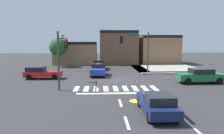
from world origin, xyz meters
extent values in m
plane|color=#302D30|center=(0.00, 0.00, 0.00)|extent=(120.00, 120.00, 0.00)
cube|color=silver|center=(-3.61, -4.50, 0.00)|extent=(0.45, 2.45, 0.01)
cube|color=silver|center=(-2.71, -4.50, 0.00)|extent=(0.45, 2.45, 0.01)
cube|color=silver|center=(-1.81, -4.50, 0.00)|extent=(0.45, 2.45, 0.01)
cube|color=silver|center=(-0.90, -4.50, 0.00)|extent=(0.45, 2.45, 0.01)
cube|color=silver|center=(0.00, -4.50, 0.00)|extent=(0.45, 2.45, 0.01)
cube|color=silver|center=(0.90, -4.50, 0.00)|extent=(0.45, 2.45, 0.01)
cube|color=silver|center=(1.81, -4.50, 0.00)|extent=(0.45, 2.45, 0.01)
cube|color=silver|center=(2.71, -4.50, 0.00)|extent=(0.45, 2.45, 0.01)
cube|color=silver|center=(3.61, -4.50, 0.00)|extent=(0.45, 2.45, 0.01)
cube|color=white|center=(0.00, -6.50, 0.00)|extent=(6.80, 0.50, 0.01)
cube|color=white|center=(0.00, -9.50, 0.00)|extent=(0.16, 2.00, 0.01)
cube|color=white|center=(0.00, -13.50, 0.00)|extent=(0.16, 2.00, 0.01)
cylinder|color=yellow|center=(1.27, -9.09, 0.00)|extent=(1.15, 1.15, 0.01)
cylinder|color=white|center=(1.01, -9.09, 0.01)|extent=(0.18, 0.18, 0.00)
cylinder|color=white|center=(1.53, -9.09, 0.01)|extent=(0.18, 0.18, 0.00)
cube|color=white|center=(1.27, -9.09, 0.01)|extent=(0.52, 0.05, 0.00)
cube|color=#9E998E|center=(9.00, 5.20, 0.07)|extent=(10.00, 1.60, 0.15)
cube|color=#9E998E|center=(4.80, 10.00, 0.07)|extent=(1.60, 10.00, 0.15)
cube|color=#9E998E|center=(9.00, 10.00, 0.07)|extent=(10.00, 10.00, 0.15)
cube|color=#93704C|center=(-6.04, 18.57, 2.12)|extent=(7.93, 5.14, 4.25)
cube|color=black|center=(-6.04, 16.20, 4.00)|extent=(7.93, 0.50, 0.50)
cube|color=brown|center=(2.06, 19.25, 3.16)|extent=(7.02, 6.49, 6.32)
cube|color=black|center=(2.06, 16.20, 6.07)|extent=(7.02, 0.50, 0.50)
cube|color=#93704C|center=(10.00, 19.35, 2.73)|extent=(7.17, 6.69, 5.47)
cube|color=black|center=(10.00, 16.20, 5.22)|extent=(7.17, 0.50, 0.50)
cylinder|color=#383A3D|center=(-5.07, -5.06, 2.61)|extent=(0.18, 0.18, 5.21)
cylinder|color=#383A3D|center=(-5.07, -2.15, 4.62)|extent=(0.12, 5.83, 0.12)
cube|color=black|center=(-5.07, -0.33, 4.04)|extent=(0.32, 0.32, 0.95)
sphere|color=red|center=(-5.07, -0.50, 4.34)|extent=(0.22, 0.22, 0.22)
sphere|color=#4C330C|center=(-5.07, -0.50, 4.04)|extent=(0.22, 0.22, 0.22)
sphere|color=#0C3814|center=(-5.07, -0.50, 3.75)|extent=(0.22, 0.22, 0.22)
cube|color=#197233|center=(-5.07, -2.44, 4.84)|extent=(0.03, 1.10, 0.24)
cylinder|color=#383A3D|center=(5.01, 5.23, 2.79)|extent=(0.18, 0.18, 5.58)
cylinder|color=#383A3D|center=(2.86, 5.23, 5.09)|extent=(4.29, 0.12, 0.12)
cube|color=black|center=(1.39, 5.23, 4.52)|extent=(0.32, 0.32, 0.95)
sphere|color=red|center=(1.56, 5.23, 4.81)|extent=(0.22, 0.22, 0.22)
sphere|color=#4C330C|center=(1.56, 5.23, 4.52)|extent=(0.22, 0.22, 0.22)
sphere|color=#0C3814|center=(1.56, 5.23, 4.22)|extent=(0.22, 0.22, 0.22)
cube|color=#197233|center=(3.08, 5.23, 5.31)|extent=(1.10, 0.03, 0.24)
cube|color=#23389E|center=(-1.73, 3.53, 0.66)|extent=(1.78, 4.50, 0.67)
cube|color=black|center=(-1.73, 4.30, 1.24)|extent=(1.57, 2.31, 0.49)
cylinder|color=black|center=(-0.95, 2.00, 0.36)|extent=(0.22, 0.72, 0.72)
cylinder|color=black|center=(-2.51, 2.00, 0.36)|extent=(0.22, 0.72, 0.72)
cylinder|color=black|center=(-0.95, 5.06, 0.36)|extent=(0.22, 0.72, 0.72)
cylinder|color=black|center=(-2.51, 5.06, 0.36)|extent=(0.22, 0.72, 0.72)
cube|color=red|center=(-8.02, 1.43, 0.59)|extent=(4.20, 1.71, 0.59)
cube|color=black|center=(-8.86, 1.43, 1.15)|extent=(2.07, 1.50, 0.53)
cylinder|color=black|center=(-6.59, 2.17, 0.32)|extent=(0.65, 0.22, 0.65)
cylinder|color=black|center=(-6.59, 0.68, 0.32)|extent=(0.65, 0.22, 0.65)
cylinder|color=black|center=(-9.45, 2.17, 0.32)|extent=(0.65, 0.22, 0.65)
cylinder|color=black|center=(-9.45, 0.68, 0.32)|extent=(0.65, 0.22, 0.65)
cube|color=black|center=(-1.63, 9.99, 0.60)|extent=(1.91, 4.12, 0.57)
cube|color=black|center=(-1.63, 10.70, 1.14)|extent=(1.68, 2.11, 0.52)
cylinder|color=black|center=(-0.79, 8.59, 0.34)|extent=(0.22, 0.68, 0.68)
cylinder|color=black|center=(-2.48, 8.59, 0.34)|extent=(0.22, 0.68, 0.68)
cylinder|color=black|center=(-0.79, 11.39, 0.34)|extent=(0.22, 0.68, 0.68)
cylinder|color=black|center=(-2.48, 11.39, 0.34)|extent=(0.22, 0.68, 0.68)
cube|color=#141E4C|center=(1.95, -12.08, 0.55)|extent=(1.72, 4.48, 0.55)
cube|color=black|center=(1.95, -12.68, 1.08)|extent=(1.52, 1.89, 0.50)
cylinder|color=black|center=(1.20, -10.56, 0.31)|extent=(0.22, 0.62, 0.62)
cylinder|color=black|center=(2.70, -10.56, 0.31)|extent=(0.22, 0.62, 0.62)
cylinder|color=black|center=(1.20, -13.60, 0.31)|extent=(0.22, 0.62, 0.62)
cylinder|color=black|center=(2.70, -13.60, 0.31)|extent=(0.22, 0.62, 0.62)
cube|color=#1E6638|center=(8.97, -2.28, 0.67)|extent=(4.74, 1.79, 0.70)
cube|color=black|center=(9.04, -2.28, 1.28)|extent=(2.26, 1.57, 0.52)
cylinder|color=black|center=(7.36, -3.07, 0.35)|extent=(0.71, 0.22, 0.71)
cylinder|color=black|center=(7.36, -1.50, 0.35)|extent=(0.71, 0.22, 0.71)
cylinder|color=black|center=(10.58, -3.07, 0.35)|extent=(0.71, 0.22, 0.71)
cylinder|color=black|center=(10.58, -1.50, 0.35)|extent=(0.71, 0.22, 0.71)
cylinder|color=#4C3823|center=(-8.50, 14.00, 1.40)|extent=(0.36, 0.36, 2.80)
sphere|color=#235628|center=(-8.50, 14.00, 3.40)|extent=(3.02, 3.02, 3.02)
camera|label=1|loc=(-1.41, -25.39, 4.36)|focal=36.92mm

